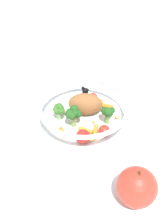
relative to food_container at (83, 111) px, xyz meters
The scene contains 4 objects.
ground_plane 0.04m from the food_container, 142.84° to the left, with size 2.40×2.40×0.00m, color white.
food_container is the anchor object (origin of this frame).
loose_apple 0.23m from the food_container, 88.09° to the right, with size 0.08×0.08×0.09m.
folded_napkin 0.19m from the food_container, 90.36° to the left, with size 0.15×0.11×0.01m, color white.
Camera 1 is at (-0.17, -0.45, 0.47)m, focal length 43.28 mm.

